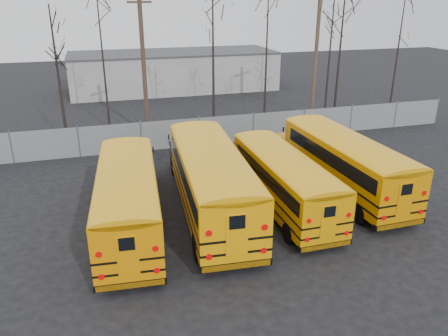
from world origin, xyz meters
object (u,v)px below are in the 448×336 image
object	(u,v)px
utility_pole_right	(316,54)
bus_c	(282,176)
bus_b	(210,175)
bus_d	(343,158)
bus_a	(128,193)
utility_pole_left	(144,65)

from	to	relation	value
utility_pole_right	bus_c	bearing A→B (deg)	-142.78
bus_b	bus_d	xyz separation A→B (m)	(7.39, 0.58, -0.14)
bus_a	bus_c	size ratio (longest dim) A/B	1.08
utility_pole_left	bus_c	bearing A→B (deg)	-89.81
bus_c	utility_pole_left	xyz separation A→B (m)	(-4.71, 14.23, 3.51)
bus_d	bus_c	bearing A→B (deg)	-166.49
utility_pole_right	utility_pole_left	bearing A→B (deg)	164.62
bus_c	utility_pole_right	size ratio (longest dim) A/B	0.99
bus_b	bus_d	bearing A→B (deg)	9.22
bus_a	utility_pole_left	xyz separation A→B (m)	(2.67, 14.31, 3.39)
utility_pole_left	bus_d	bearing A→B (deg)	-75.13
bus_b	bus_c	distance (m)	3.54
bus_b	bus_c	size ratio (longest dim) A/B	1.19
bus_a	bus_d	bearing A→B (deg)	10.60
bus_a	bus_d	size ratio (longest dim) A/B	0.99
bus_b	utility_pole_right	xyz separation A→B (m)	(13.24, 15.20, 3.30)
utility_pole_left	bus_a	bearing A→B (deg)	-118.70
bus_a	utility_pole_right	distance (m)	23.48
bus_d	bus_a	bearing A→B (deg)	-175.42
bus_b	utility_pole_right	bearing A→B (deg)	53.63
bus_c	utility_pole_left	bearing A→B (deg)	108.42
bus_b	utility_pole_left	xyz separation A→B (m)	(-1.20, 13.82, 3.21)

